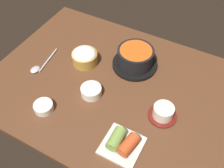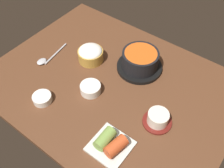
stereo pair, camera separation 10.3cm
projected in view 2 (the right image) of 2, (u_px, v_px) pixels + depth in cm
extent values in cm
cube|color=#56331E|center=(111.00, 85.00, 107.90)|extent=(100.00, 76.00, 2.00)
cylinder|color=black|center=(139.00, 67.00, 112.39)|extent=(19.79, 19.79, 1.59)
cylinder|color=black|center=(140.00, 59.00, 108.98)|extent=(15.62, 15.62, 7.39)
cylinder|color=#D15619|center=(141.00, 54.00, 106.40)|extent=(13.74, 13.74, 0.60)
cylinder|color=#B78C38|center=(91.00, 55.00, 114.50)|extent=(11.30, 11.30, 5.23)
ellipsoid|color=white|center=(90.00, 51.00, 112.51)|extent=(10.39, 10.39, 3.95)
cylinder|color=maroon|center=(157.00, 122.00, 94.50)|extent=(10.87, 10.87, 0.80)
cylinder|color=silver|center=(158.00, 118.00, 92.44)|extent=(7.71, 7.71, 4.63)
cylinder|color=#C6D18C|center=(159.00, 115.00, 90.91)|extent=(6.55, 6.55, 0.40)
cylinder|color=white|center=(91.00, 89.00, 102.99)|extent=(8.36, 8.36, 3.69)
cylinder|color=#B73323|center=(90.00, 86.00, 101.82)|extent=(6.86, 6.86, 0.50)
cube|color=silver|center=(110.00, 146.00, 88.01)|extent=(13.31, 13.31, 1.00)
cylinder|color=#7A9E47|center=(105.00, 139.00, 86.90)|extent=(4.46, 8.05, 4.33)
cylinder|color=#C64C23|center=(116.00, 146.00, 85.07)|extent=(5.69, 8.63, 4.33)
cylinder|color=white|center=(42.00, 98.00, 100.28)|extent=(7.44, 7.44, 2.89)
cylinder|color=#B73323|center=(42.00, 97.00, 99.41)|extent=(6.10, 6.10, 0.50)
cylinder|color=#B7B7BC|center=(56.00, 54.00, 118.54)|extent=(2.92, 15.55, 0.80)
ellipsoid|color=#B7B7BC|center=(42.00, 61.00, 114.71)|extent=(3.60, 4.68, 1.26)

